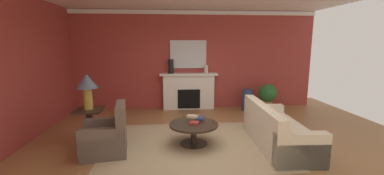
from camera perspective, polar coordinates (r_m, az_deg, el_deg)
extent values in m
plane|color=olive|center=(5.38, 2.41, -12.44)|extent=(9.49, 9.49, 0.00)
cube|color=#9E3833|center=(7.96, -0.22, 6.30)|extent=(7.90, 0.12, 3.08)
cube|color=#9E3833|center=(6.09, -35.17, 3.35)|extent=(0.12, 6.45, 3.08)
cube|color=white|center=(7.92, -0.18, 16.87)|extent=(7.90, 0.08, 0.12)
cube|color=tan|center=(5.27, 0.37, -12.87)|extent=(3.56, 2.65, 0.01)
cube|color=white|center=(7.88, -0.78, -1.06)|extent=(1.60, 0.25, 1.09)
cube|color=black|center=(7.90, -0.77, -2.47)|extent=(0.70, 0.26, 0.60)
cube|color=white|center=(7.76, -0.77, 3.06)|extent=(1.80, 0.35, 0.06)
cube|color=silver|center=(7.85, -0.86, 7.64)|extent=(1.14, 0.04, 0.87)
cube|color=beige|center=(5.44, 19.25, -10.24)|extent=(0.99, 2.14, 0.45)
cube|color=beige|center=(5.19, 15.91, -6.09)|extent=(0.29, 2.11, 0.40)
cube|color=beige|center=(4.60, 23.75, -13.15)|extent=(0.91, 0.24, 0.62)
cube|color=beige|center=(6.26, 16.10, -6.59)|extent=(0.91, 0.24, 0.62)
cube|color=brown|center=(5.07, -19.46, -11.80)|extent=(0.91, 0.91, 0.44)
cube|color=brown|center=(4.89, -16.03, -6.53)|extent=(0.28, 0.81, 0.51)
cube|color=brown|center=(5.35, -19.15, -9.71)|extent=(0.81, 0.26, 0.60)
cube|color=brown|center=(4.73, -19.92, -12.36)|extent=(0.81, 0.26, 0.60)
cylinder|color=#2D2319|center=(5.12, 0.38, -8.49)|extent=(1.00, 1.00, 0.04)
cylinder|color=#2D2319|center=(5.19, 0.37, -10.85)|extent=(0.12, 0.12, 0.41)
cylinder|color=#2D2319|center=(5.27, 0.37, -12.78)|extent=(0.56, 0.56, 0.03)
cube|color=#2D2319|center=(5.66, -22.63, -4.84)|extent=(0.56, 0.56, 0.04)
cube|color=#2D2319|center=(5.75, -22.39, -8.21)|extent=(0.10, 0.10, 0.66)
cube|color=#2D2319|center=(5.85, -22.19, -11.10)|extent=(0.45, 0.45, 0.04)
cylinder|color=#B28E38|center=(5.60, -22.80, -2.41)|extent=(0.18, 0.18, 0.45)
cone|color=#4C566B|center=(5.54, -23.06, 1.38)|extent=(0.44, 0.44, 0.30)
cylinder|color=beige|center=(7.77, 3.29, 4.23)|extent=(0.13, 0.13, 0.25)
cylinder|color=black|center=(7.69, -4.87, 4.83)|extent=(0.17, 0.17, 0.44)
cylinder|color=navy|center=(7.96, 12.57, -2.76)|extent=(0.33, 0.33, 0.66)
cube|color=maroon|center=(5.08, 0.53, -8.15)|extent=(0.23, 0.22, 0.05)
cube|color=navy|center=(5.26, 1.70, -7.02)|extent=(0.22, 0.21, 0.04)
cube|color=tan|center=(5.21, 0.10, -6.65)|extent=(0.25, 0.21, 0.05)
cylinder|color=#A8754C|center=(8.11, 16.80, -4.02)|extent=(0.32, 0.32, 0.30)
sphere|color=#28602D|center=(8.03, 16.94, -1.23)|extent=(0.56, 0.56, 0.56)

